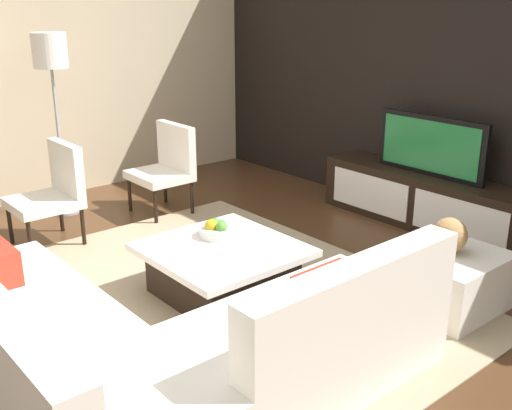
# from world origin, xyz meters

# --- Properties ---
(ground_plane) EXTENTS (14.00, 14.00, 0.00)m
(ground_plane) POSITION_xyz_m (0.00, 0.00, 0.00)
(ground_plane) COLOR #4C301C
(feature_wall_back) EXTENTS (6.40, 0.12, 2.80)m
(feature_wall_back) POSITION_xyz_m (0.00, 2.70, 1.40)
(feature_wall_back) COLOR black
(feature_wall_back) RESTS_ON ground
(side_wall_left) EXTENTS (0.12, 5.20, 2.80)m
(side_wall_left) POSITION_xyz_m (-3.20, 0.20, 1.40)
(side_wall_left) COLOR beige
(side_wall_left) RESTS_ON ground
(area_rug) EXTENTS (3.43, 2.75, 0.01)m
(area_rug) POSITION_xyz_m (-0.10, 0.00, 0.01)
(area_rug) COLOR tan
(area_rug) RESTS_ON ground
(media_console) EXTENTS (2.11, 0.46, 0.50)m
(media_console) POSITION_xyz_m (0.00, 2.40, 0.25)
(media_console) COLOR black
(media_console) RESTS_ON ground
(television) EXTENTS (1.10, 0.06, 0.54)m
(television) POSITION_xyz_m (0.00, 2.40, 0.77)
(television) COLOR black
(television) RESTS_ON media_console
(sectional_couch) EXTENTS (2.41, 2.33, 0.81)m
(sectional_couch) POSITION_xyz_m (0.51, -0.89, 0.28)
(sectional_couch) COLOR white
(sectional_couch) RESTS_ON ground
(coffee_table) EXTENTS (1.00, 0.99, 0.38)m
(coffee_table) POSITION_xyz_m (-0.10, 0.10, 0.20)
(coffee_table) COLOR black
(coffee_table) RESTS_ON ground
(accent_chair_near) EXTENTS (0.53, 0.54, 0.87)m
(accent_chair_near) POSITION_xyz_m (-1.85, -0.38, 0.49)
(accent_chair_near) COLOR black
(accent_chair_near) RESTS_ON ground
(floor_lamp) EXTENTS (0.32, 0.32, 1.74)m
(floor_lamp) POSITION_xyz_m (-2.55, 0.00, 1.47)
(floor_lamp) COLOR #A5A5AA
(floor_lamp) RESTS_ON ground
(ottoman) EXTENTS (0.70, 0.70, 0.40)m
(ottoman) POSITION_xyz_m (1.00, 1.19, 0.20)
(ottoman) COLOR white
(ottoman) RESTS_ON ground
(fruit_bowl) EXTENTS (0.28, 0.28, 0.14)m
(fruit_bowl) POSITION_xyz_m (-0.28, 0.19, 0.43)
(fruit_bowl) COLOR silver
(fruit_bowl) RESTS_ON coffee_table
(accent_chair_far) EXTENTS (0.57, 0.50, 0.87)m
(accent_chair_far) POSITION_xyz_m (-1.92, 0.81, 0.49)
(accent_chair_far) COLOR black
(accent_chair_far) RESTS_ON ground
(decorative_ball) EXTENTS (0.24, 0.24, 0.24)m
(decorative_ball) POSITION_xyz_m (1.00, 1.19, 0.52)
(decorative_ball) COLOR #AD8451
(decorative_ball) RESTS_ON ottoman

